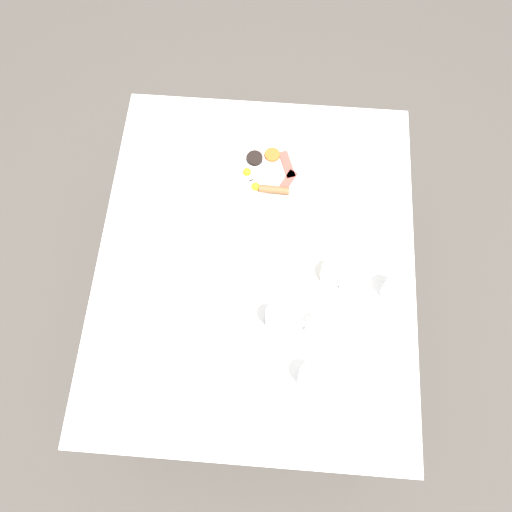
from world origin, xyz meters
TOP-DOWN VIEW (x-y plane):
  - ground_plane at (0.00, 0.00)m, footprint 8.00×8.00m
  - table at (0.00, 0.00)m, footprint 1.01×1.23m
  - breakfast_plate at (-0.02, -0.31)m, footprint 0.28×0.28m
  - teapot_near at (0.35, 0.26)m, footprint 0.11×0.18m
  - teacup_with_saucer_left at (-0.24, 0.04)m, footprint 0.13×0.13m
  - water_glass_tall at (-0.08, 0.20)m, footprint 0.07×0.07m
  - water_glass_short at (-0.18, 0.36)m, footprint 0.07×0.07m
  - wine_glass_spare at (-0.43, 0.08)m, footprint 0.07×0.07m
  - creamer_jug at (-0.20, 0.21)m, footprint 0.09×0.07m
  - napkin_folded at (-0.32, 0.46)m, footprint 0.22×0.21m
  - fork_by_plate at (-0.02, 0.01)m, footprint 0.09×0.15m
  - knife_by_plate at (0.25, -0.09)m, footprint 0.18×0.10m

SIDE VIEW (x-z plane):
  - ground_plane at x=0.00m, z-range 0.00..0.00m
  - table at x=0.00m, z-range 0.30..1.02m
  - fork_by_plate at x=-0.02m, z-range 0.72..0.73m
  - knife_by_plate at x=0.25m, z-range 0.72..0.73m
  - napkin_folded at x=-0.32m, z-range 0.72..0.73m
  - breakfast_plate at x=-0.02m, z-range 0.71..0.75m
  - creamer_jug at x=-0.20m, z-range 0.72..0.77m
  - teacup_with_saucer_left at x=-0.24m, z-range 0.72..0.79m
  - water_glass_short at x=-0.18m, z-range 0.72..0.81m
  - water_glass_tall at x=-0.08m, z-range 0.72..0.82m
  - wine_glass_spare at x=-0.43m, z-range 0.72..0.82m
  - teapot_near at x=0.35m, z-range 0.71..0.84m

